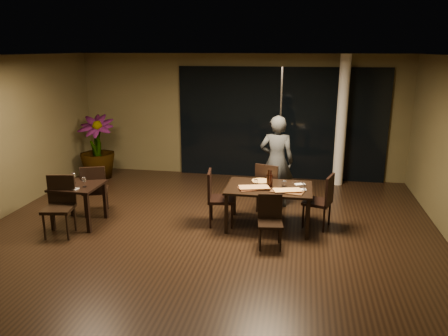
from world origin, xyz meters
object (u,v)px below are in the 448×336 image
(main_table, at_px, (269,191))
(diner, at_px, (277,161))
(chair_main_near, at_px, (270,218))
(bottle_a, at_px, (268,178))
(chair_main_far, at_px, (268,185))
(chair_main_left, at_px, (216,195))
(bottle_c, at_px, (269,177))
(bottle_b, at_px, (271,178))
(side_table, at_px, (78,191))
(potted_plant, at_px, (97,147))
(chair_main_right, at_px, (322,198))
(chair_side_far, at_px, (95,188))
(chair_side_near, at_px, (60,202))

(main_table, xyz_separation_m, diner, (0.05, 1.14, 0.25))
(chair_main_near, relative_size, bottle_a, 2.72)
(chair_main_far, xyz_separation_m, diner, (0.11, 0.43, 0.37))
(chair_main_near, height_order, chair_main_left, chair_main_left)
(main_table, xyz_separation_m, bottle_c, (-0.02, 0.12, 0.22))
(bottle_b, bearing_deg, bottle_c, 108.48)
(chair_main_far, bearing_deg, diner, -87.96)
(side_table, distance_m, bottle_c, 3.45)
(main_table, relative_size, bottle_b, 4.86)
(potted_plant, bearing_deg, bottle_c, -26.63)
(chair_main_near, distance_m, chair_main_left, 1.25)
(chair_main_right, bearing_deg, chair_side_far, -70.62)
(diner, bearing_deg, chair_main_left, 51.60)
(side_table, xyz_separation_m, chair_main_far, (3.34, 1.21, -0.07))
(side_table, distance_m, diner, 3.83)
(chair_main_right, relative_size, diner, 0.53)
(diner, xyz_separation_m, potted_plant, (-4.45, 1.18, -0.15))
(side_table, distance_m, bottle_a, 3.43)
(bottle_b, xyz_separation_m, bottle_c, (-0.04, 0.12, -0.01))
(bottle_c, bearing_deg, bottle_a, -90.69)
(bottle_b, height_order, bottle_c, bottle_b)
(chair_main_far, bearing_deg, chair_side_far, 29.68)
(chair_main_far, height_order, bottle_b, bottle_b)
(chair_side_near, height_order, bottle_c, bottle_c)
(chair_side_far, relative_size, bottle_c, 3.51)
(bottle_b, bearing_deg, potted_plant, 152.36)
(side_table, height_order, bottle_a, bottle_a)
(main_table, relative_size, diner, 0.81)
(bottle_c, bearing_deg, chair_side_near, -162.93)
(chair_side_far, distance_m, chair_side_near, 0.93)
(potted_plant, height_order, bottle_a, potted_plant)
(main_table, relative_size, potted_plant, 0.97)
(main_table, bearing_deg, bottle_b, 5.29)
(chair_main_right, xyz_separation_m, diner, (-0.89, 1.02, 0.38))
(chair_main_near, relative_size, chair_main_left, 0.84)
(chair_main_left, xyz_separation_m, potted_plant, (-3.46, 2.39, 0.21))
(chair_main_left, xyz_separation_m, chair_side_near, (-2.56, -0.88, 0.01))
(chair_main_right, relative_size, bottle_c, 3.49)
(chair_main_right, height_order, bottle_b, bottle_b)
(chair_main_left, relative_size, chair_side_far, 1.02)
(diner, xyz_separation_m, bottle_a, (-0.07, -1.13, -0.02))
(chair_main_right, bearing_deg, bottle_b, -65.54)
(bottle_c, bearing_deg, side_table, -169.61)
(diner, height_order, bottle_b, diner)
(chair_side_near, relative_size, bottle_b, 3.31)
(chair_main_near, relative_size, chair_main_right, 0.86)
(side_table, height_order, chair_side_near, chair_side_near)
(chair_main_right, xyz_separation_m, bottle_a, (-0.95, -0.10, 0.36))
(bottle_c, bearing_deg, chair_main_left, -168.43)
(side_table, height_order, bottle_c, bottle_c)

